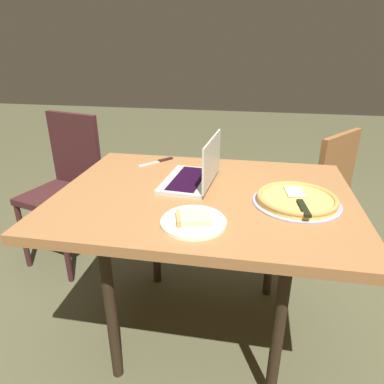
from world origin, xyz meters
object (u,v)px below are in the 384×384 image
at_px(dining_table, 204,206).
at_px(table_knife, 159,161).
at_px(laptop, 196,174).
at_px(pizza_plate, 194,221).
at_px(pizza_tray, 297,199).
at_px(chair_near, 315,183).
at_px(chair_far, 67,181).

height_order(dining_table, table_knife, table_knife).
xyz_separation_m(dining_table, table_knife, (-0.30, 0.36, 0.07)).
height_order(laptop, pizza_plate, laptop).
distance_m(pizza_tray, chair_near, 0.99).
relative_size(pizza_plate, chair_far, 0.25).
bearing_deg(pizza_plate, dining_table, 90.52).
bearing_deg(chair_far, laptop, -25.50).
height_order(chair_near, chair_far, chair_far).
bearing_deg(table_knife, laptop, -47.27).
height_order(dining_table, chair_far, chair_far).
bearing_deg(table_knife, pizza_plate, -64.86).
bearing_deg(dining_table, table_knife, 129.46).
xyz_separation_m(pizza_plate, table_knife, (-0.30, 0.64, -0.01)).
xyz_separation_m(pizza_plate, chair_near, (0.61, 1.16, -0.28)).
distance_m(dining_table, laptop, 0.16).
bearing_deg(dining_table, chair_near, 55.22).
xyz_separation_m(chair_near, chair_far, (-1.58, -0.35, 0.04)).
xyz_separation_m(pizza_plate, chair_far, (-0.96, 0.81, -0.24)).
distance_m(pizza_plate, chair_far, 1.28).
distance_m(pizza_plate, pizza_tray, 0.45).
xyz_separation_m(pizza_tray, chair_near, (0.24, 0.92, -0.28)).
height_order(table_knife, chair_far, chair_far).
xyz_separation_m(laptop, chair_near, (0.67, 0.79, -0.31)).
height_order(dining_table, pizza_plate, pizza_plate).
distance_m(pizza_plate, chair_near, 1.34).
bearing_deg(pizza_tray, chair_far, 156.95).
bearing_deg(chair_far, table_knife, -14.23).
relative_size(table_knife, chair_far, 0.18).
bearing_deg(pizza_tray, laptop, 162.40).
height_order(pizza_plate, chair_far, chair_far).
xyz_separation_m(pizza_tray, chair_far, (-1.34, 0.57, -0.24)).
bearing_deg(chair_far, chair_near, 12.64).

